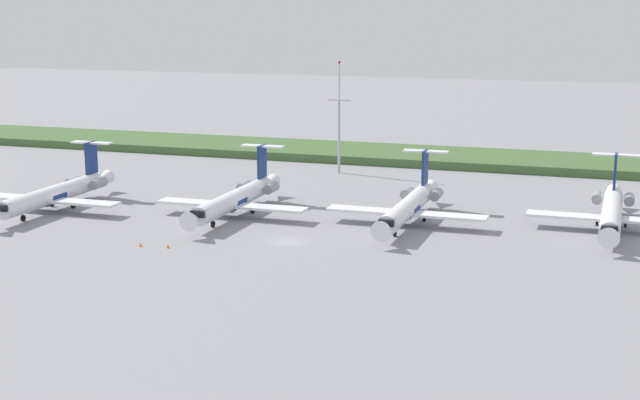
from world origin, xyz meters
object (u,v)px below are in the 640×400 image
object	(u,v)px
regional_jet_nearest	(55,193)
safety_cone_mid_marker	(168,246)
regional_jet_second	(236,198)
antenna_mast	(339,127)
regional_jet_third	(409,206)
safety_cone_front_marker	(140,245)
regional_jet_fourth	(612,211)

from	to	relation	value
regional_jet_nearest	safety_cone_mid_marker	distance (m)	30.77
regional_jet_second	antenna_mast	world-z (taller)	antenna_mast
regional_jet_third	antenna_mast	bearing A→B (deg)	121.14
regional_jet_third	safety_cone_mid_marker	bearing A→B (deg)	-138.35
safety_cone_front_marker	safety_cone_mid_marker	world-z (taller)	same
regional_jet_second	regional_jet_fourth	xyz separation A→B (m)	(52.83, 8.47, 0.00)
regional_jet_second	safety_cone_mid_marker	world-z (taller)	regional_jet_second
safety_cone_front_marker	regional_jet_fourth	bearing A→B (deg)	26.97
regional_jet_second	regional_jet_fourth	world-z (taller)	same
regional_jet_nearest	safety_cone_front_marker	world-z (taller)	regional_jet_nearest
regional_jet_nearest	regional_jet_third	bearing A→B (deg)	8.91
regional_jet_fourth	regional_jet_nearest	bearing A→B (deg)	-170.28
regional_jet_nearest	antenna_mast	distance (m)	54.31
safety_cone_front_marker	safety_cone_mid_marker	size ratio (longest dim) A/B	1.00
regional_jet_nearest	safety_cone_front_marker	bearing A→B (deg)	-33.59
safety_cone_front_marker	antenna_mast	bearing A→B (deg)	82.07
regional_jet_nearest	safety_cone_mid_marker	world-z (taller)	regional_jet_nearest
safety_cone_front_marker	safety_cone_mid_marker	distance (m)	3.73
regional_jet_fourth	antenna_mast	xyz separation A→B (m)	(-48.95, 30.16, 6.06)
antenna_mast	safety_cone_front_marker	world-z (taller)	antenna_mast
regional_jet_nearest	safety_cone_front_marker	xyz separation A→B (m)	(23.12, -15.36, -2.26)
antenna_mast	regional_jet_fourth	bearing A→B (deg)	-31.64
regional_jet_third	antenna_mast	size ratio (longest dim) A/B	1.51
regional_jet_third	regional_jet_fourth	xyz separation A→B (m)	(27.42, 5.46, 0.00)
regional_jet_nearest	safety_cone_mid_marker	bearing A→B (deg)	-29.06
antenna_mast	regional_jet_nearest	bearing A→B (deg)	-125.55
regional_jet_second	regional_jet_third	world-z (taller)	same
antenna_mast	safety_cone_mid_marker	xyz separation A→B (m)	(-4.55, -58.81, -8.32)
regional_jet_fourth	safety_cone_front_marker	size ratio (longest dim) A/B	56.36
safety_cone_mid_marker	safety_cone_front_marker	bearing A→B (deg)	-172.98
regional_jet_third	safety_cone_mid_marker	xyz separation A→B (m)	(-26.08, -23.19, -2.26)
safety_cone_front_marker	safety_cone_mid_marker	bearing A→B (deg)	7.02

